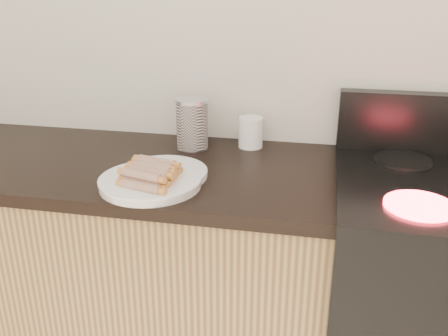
% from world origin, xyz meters
% --- Properties ---
extents(wall_back, '(4.00, 0.04, 2.60)m').
position_xyz_m(wall_back, '(0.00, 2.00, 1.30)').
color(wall_back, silver).
rests_on(wall_back, ground).
extents(cabinet_base, '(2.20, 0.59, 0.86)m').
position_xyz_m(cabinet_base, '(-0.70, 1.69, 0.43)').
color(cabinet_base, '#A18648').
rests_on(cabinet_base, floor).
extents(counter_slab, '(2.20, 0.62, 0.04)m').
position_xyz_m(counter_slab, '(-0.70, 1.69, 0.88)').
color(counter_slab, black).
rests_on(counter_slab, cabinet_base).
extents(stove, '(0.76, 0.65, 0.91)m').
position_xyz_m(stove, '(0.78, 1.68, 0.46)').
color(stove, black).
rests_on(stove, floor).
extents(burner_near_left, '(0.18, 0.18, 0.01)m').
position_xyz_m(burner_near_left, '(0.61, 1.51, 0.92)').
color(burner_near_left, '#FF1E2D').
rests_on(burner_near_left, stove).
extents(burner_far_left, '(0.18, 0.18, 0.01)m').
position_xyz_m(burner_far_left, '(0.61, 1.84, 0.92)').
color(burner_far_left, black).
rests_on(burner_far_left, stove).
extents(main_plate, '(0.32, 0.32, 0.02)m').
position_xyz_m(main_plate, '(-0.13, 1.52, 0.91)').
color(main_plate, white).
rests_on(main_plate, counter_slab).
extents(side_plate, '(0.33, 0.33, 0.02)m').
position_xyz_m(side_plate, '(-0.12, 1.60, 0.91)').
color(side_plate, white).
rests_on(side_plate, counter_slab).
extents(hotdog_pile, '(0.12, 0.23, 0.05)m').
position_xyz_m(hotdog_pile, '(-0.13, 1.52, 0.94)').
color(hotdog_pile, maroon).
rests_on(hotdog_pile, main_plate).
extents(plain_sausages, '(0.12, 0.06, 0.02)m').
position_xyz_m(plain_sausages, '(-0.12, 1.60, 0.93)').
color(plain_sausages, '#AE6248').
rests_on(plain_sausages, side_plate).
extents(canister, '(0.11, 0.11, 0.17)m').
position_xyz_m(canister, '(-0.10, 1.87, 0.99)').
color(canister, silver).
rests_on(canister, counter_slab).
extents(mug, '(0.09, 0.09, 0.11)m').
position_xyz_m(mug, '(0.10, 1.92, 0.95)').
color(mug, silver).
rests_on(mug, counter_slab).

